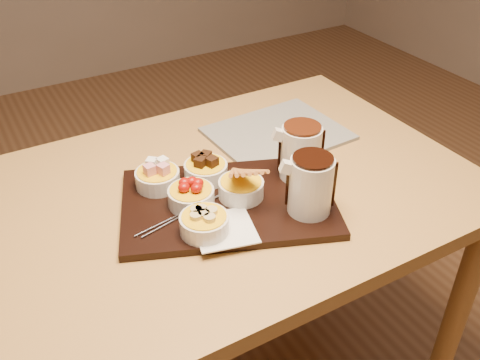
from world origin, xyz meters
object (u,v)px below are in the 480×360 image
pitcher_dark_chocolate (311,186)px  bowl_strawberries (191,197)px  serving_board (228,203)px  pitcher_milk_chocolate (301,153)px  newspaper (278,134)px  dining_table (218,221)px

pitcher_dark_chocolate → bowl_strawberries: bearing=167.3°
serving_board → bowl_strawberries: (-0.08, 0.02, 0.03)m
pitcher_milk_chocolate → newspaper: 0.24m
newspaper → serving_board: bearing=-144.6°
bowl_strawberries → pitcher_dark_chocolate: 0.25m
dining_table → bowl_strawberries: (-0.09, -0.05, 0.14)m
serving_board → newspaper: serving_board is taller
bowl_strawberries → pitcher_dark_chocolate: pitcher_dark_chocolate is taller
dining_table → pitcher_milk_chocolate: size_ratio=9.55×
newspaper → pitcher_milk_chocolate: bearing=-113.2°
serving_board → pitcher_dark_chocolate: size_ratio=3.66×
dining_table → pitcher_dark_chocolate: size_ratio=9.55×
pitcher_milk_chocolate → newspaper: size_ratio=0.37×
serving_board → pitcher_milk_chocolate: 0.20m
pitcher_milk_chocolate → newspaper: pitcher_milk_chocolate is taller
serving_board → pitcher_milk_chocolate: bearing=21.8°
pitcher_dark_chocolate → dining_table: bearing=144.2°
bowl_strawberries → newspaper: size_ratio=0.29×
dining_table → pitcher_dark_chocolate: (0.12, -0.19, 0.18)m
dining_table → pitcher_milk_chocolate: bearing=-22.2°
pitcher_dark_chocolate → pitcher_milk_chocolate: bearing=85.6°
dining_table → serving_board: bearing=-97.6°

